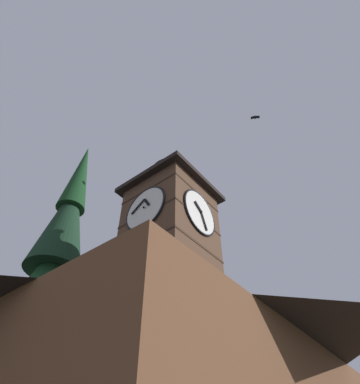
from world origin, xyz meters
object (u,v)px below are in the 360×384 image
at_px(moon, 48,375).
at_px(flying_bird_high, 255,117).
at_px(clock_tower, 170,229).
at_px(pine_tree_behind, 40,309).

relative_size(moon, flying_bird_high, 2.70).
relative_size(clock_tower, pine_tree_behind, 0.46).
xyz_separation_m(pine_tree_behind, moon, (-14.90, -21.88, 3.62)).
height_order(pine_tree_behind, moon, pine_tree_behind).
bearing_deg(pine_tree_behind, moon, -124.24).
bearing_deg(moon, pine_tree_behind, 55.76).
relative_size(clock_tower, flying_bird_high, 14.55).
xyz_separation_m(moon, flying_bird_high, (8.65, 32.80, 10.15)).
distance_m(moon, flying_bird_high, 35.41).
relative_size(pine_tree_behind, moon, 11.80).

